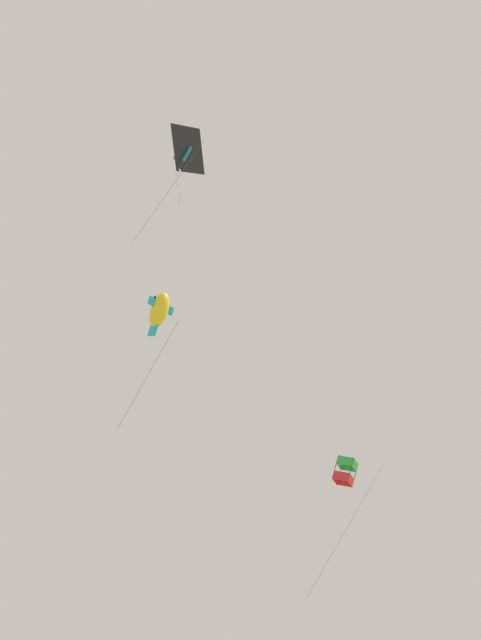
# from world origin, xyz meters

# --- Properties ---
(kite_box_near_right) EXTENTS (3.72, 3.45, 8.07)m
(kite_box_near_right) POSITION_xyz_m (-7.90, -2.23, 22.52)
(kite_box_near_right) COLOR green
(kite_fish_mid_left) EXTENTS (2.14, 1.66, 6.38)m
(kite_fish_mid_left) POSITION_xyz_m (7.41, 8.05, 22.42)
(kite_fish_mid_left) COLOR yellow
(kite_delta_highest) EXTENTS (3.59, 2.98, 6.72)m
(kite_delta_highest) POSITION_xyz_m (6.21, 7.42, 31.59)
(kite_delta_highest) COLOR black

